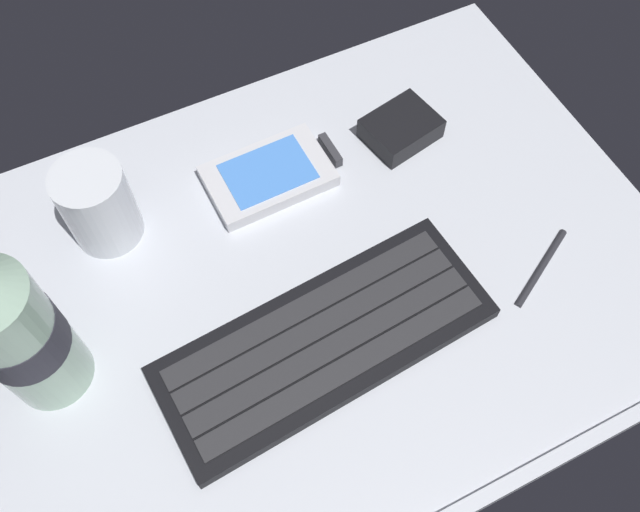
# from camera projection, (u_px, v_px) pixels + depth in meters

# --- Properties ---
(ground_plane) EXTENTS (0.64, 0.48, 0.03)m
(ground_plane) POSITION_uv_depth(u_px,v_px,m) (321.00, 279.00, 0.64)
(ground_plane) COLOR silver
(keyboard) EXTENTS (0.30, 0.13, 0.02)m
(keyboard) POSITION_uv_depth(u_px,v_px,m) (325.00, 341.00, 0.59)
(keyboard) COLOR black
(keyboard) RESTS_ON ground_plane
(handheld_device) EXTENTS (0.13, 0.08, 0.02)m
(handheld_device) POSITION_uv_depth(u_px,v_px,m) (274.00, 173.00, 0.67)
(handheld_device) COLOR silver
(handheld_device) RESTS_ON ground_plane
(juice_cup) EXTENTS (0.06, 0.06, 0.09)m
(juice_cup) POSITION_uv_depth(u_px,v_px,m) (99.00, 207.00, 0.62)
(juice_cup) COLOR silver
(juice_cup) RESTS_ON ground_plane
(water_bottle) EXTENTS (0.07, 0.07, 0.21)m
(water_bottle) POSITION_uv_depth(u_px,v_px,m) (14.00, 331.00, 0.50)
(water_bottle) COLOR #9EC1A8
(water_bottle) RESTS_ON ground_plane
(charger_block) EXTENTS (0.08, 0.07, 0.02)m
(charger_block) POSITION_uv_depth(u_px,v_px,m) (401.00, 128.00, 0.70)
(charger_block) COLOR black
(charger_block) RESTS_ON ground_plane
(stylus_pen) EXTENTS (0.09, 0.05, 0.01)m
(stylus_pen) POSITION_uv_depth(u_px,v_px,m) (542.00, 266.00, 0.63)
(stylus_pen) COLOR #26262B
(stylus_pen) RESTS_ON ground_plane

